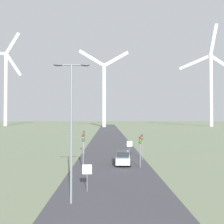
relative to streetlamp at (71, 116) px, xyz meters
name	(u,v)px	position (x,y,z in m)	size (l,w,h in m)	color
road_surface	(110,141)	(3.22, 41.04, -6.41)	(10.00, 240.00, 0.01)	#38383D
streetlamp	(71,116)	(0.00, 0.00, 0.00)	(2.72, 0.32, 10.34)	slate
stop_sign_near	(87,173)	(0.95, 2.49, -4.81)	(0.81, 0.07, 2.29)	slate
stop_sign_far	(130,146)	(6.04, 16.90, -4.56)	(0.81, 0.07, 2.65)	slate
traffic_light_post_near_left	(83,144)	(-0.26, 10.27, -3.28)	(0.28, 0.34, 4.29)	slate
traffic_light_post_near_right	(140,145)	(6.77, 11.00, -3.55)	(0.28, 0.34, 3.90)	slate
traffic_light_post_mid_left	(84,137)	(-1.36, 21.24, -3.52)	(0.28, 0.34, 3.94)	slate
traffic_light_post_mid_right	(142,141)	(7.80, 16.07, -3.66)	(0.28, 0.34, 3.75)	slate
car_approaching	(123,158)	(4.70, 12.80, -5.50)	(2.04, 4.20, 1.83)	#B7BCC1
wind_turbine_far_left	(6,82)	(-69.22, 138.62, 24.32)	(26.73, 8.95, 67.10)	white
wind_turbine_left	(104,88)	(0.45, 120.55, 17.78)	(31.30, 4.21, 48.33)	white
wind_turbine_center	(211,82)	(70.75, 125.63, 22.64)	(33.01, 16.39, 67.48)	white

